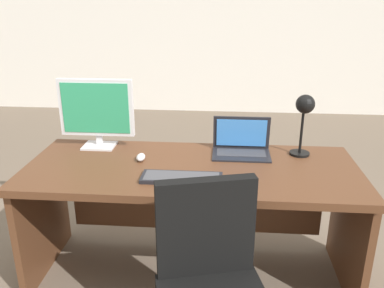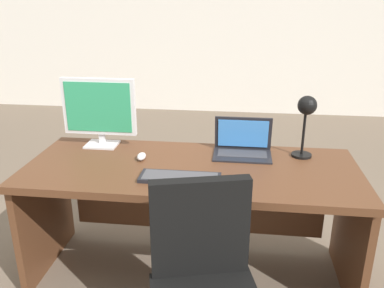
{
  "view_description": "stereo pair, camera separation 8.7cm",
  "coord_description": "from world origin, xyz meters",
  "px_view_note": "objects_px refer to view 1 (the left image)",
  "views": [
    {
      "loc": [
        0.18,
        -2.09,
        1.64
      ],
      "look_at": [
        0.0,
        0.04,
        0.85
      ],
      "focal_mm": 37.7,
      "sensor_mm": 36.0,
      "label": 1
    },
    {
      "loc": [
        0.26,
        -2.08,
        1.64
      ],
      "look_at": [
        0.0,
        0.04,
        0.85
      ],
      "focal_mm": 37.7,
      "sensor_mm": 36.0,
      "label": 2
    }
  ],
  "objects_px": {
    "laptop": "(241,142)",
    "desk_lamp": "(304,112)",
    "mouse": "(141,157)",
    "desk": "(192,192)",
    "monitor": "(96,110)",
    "keyboard": "(182,178)"
  },
  "relations": [
    {
      "from": "laptop",
      "to": "desk_lamp",
      "type": "xyz_separation_m",
      "value": [
        0.35,
        -0.03,
        0.21
      ]
    },
    {
      "from": "mouse",
      "to": "desk",
      "type": "bearing_deg",
      "value": -2.66
    },
    {
      "from": "mouse",
      "to": "desk_lamp",
      "type": "height_order",
      "value": "desk_lamp"
    },
    {
      "from": "desk",
      "to": "monitor",
      "type": "xyz_separation_m",
      "value": [
        -0.61,
        0.22,
        0.43
      ]
    },
    {
      "from": "mouse",
      "to": "monitor",
      "type": "bearing_deg",
      "value": 146.96
    },
    {
      "from": "mouse",
      "to": "desk_lamp",
      "type": "distance_m",
      "value": 0.99
    },
    {
      "from": "keyboard",
      "to": "laptop",
      "type": "bearing_deg",
      "value": 52.68
    },
    {
      "from": "monitor",
      "to": "laptop",
      "type": "xyz_separation_m",
      "value": [
        0.9,
        -0.02,
        -0.18
      ]
    },
    {
      "from": "laptop",
      "to": "desk_lamp",
      "type": "bearing_deg",
      "value": -5.6
    },
    {
      "from": "desk",
      "to": "monitor",
      "type": "distance_m",
      "value": 0.78
    },
    {
      "from": "monitor",
      "to": "desk_lamp",
      "type": "bearing_deg",
      "value": -2.54
    },
    {
      "from": "keyboard",
      "to": "mouse",
      "type": "xyz_separation_m",
      "value": [
        -0.27,
        0.24,
        0.01
      ]
    },
    {
      "from": "desk",
      "to": "keyboard",
      "type": "relative_size",
      "value": 4.43
    },
    {
      "from": "desk",
      "to": "laptop",
      "type": "distance_m",
      "value": 0.43
    },
    {
      "from": "monitor",
      "to": "laptop",
      "type": "distance_m",
      "value": 0.92
    },
    {
      "from": "desk",
      "to": "keyboard",
      "type": "height_order",
      "value": "keyboard"
    },
    {
      "from": "desk",
      "to": "mouse",
      "type": "height_order",
      "value": "mouse"
    },
    {
      "from": "desk_lamp",
      "to": "keyboard",
      "type": "bearing_deg",
      "value": -150.15
    },
    {
      "from": "desk_lamp",
      "to": "desk",
      "type": "bearing_deg",
      "value": -165.94
    },
    {
      "from": "laptop",
      "to": "desk",
      "type": "bearing_deg",
      "value": -145.74
    },
    {
      "from": "desk",
      "to": "desk_lamp",
      "type": "height_order",
      "value": "desk_lamp"
    },
    {
      "from": "laptop",
      "to": "keyboard",
      "type": "height_order",
      "value": "laptop"
    }
  ]
}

